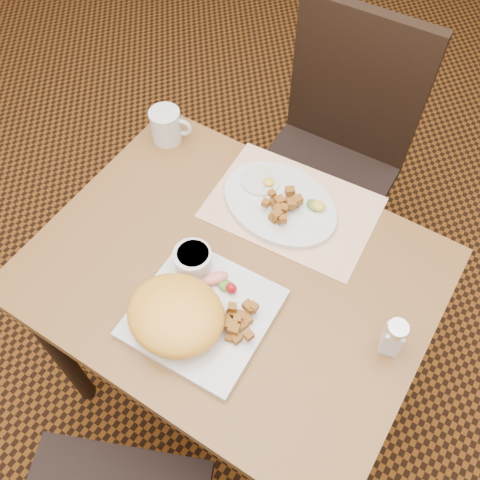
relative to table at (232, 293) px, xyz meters
name	(u,v)px	position (x,y,z in m)	size (l,w,h in m)	color
ground	(234,380)	(0.00, 0.00, -0.64)	(8.00, 8.00, 0.00)	black
table	(232,293)	(0.00, 0.00, 0.00)	(0.90, 0.70, 0.75)	brown
chair_far	(333,150)	(-0.04, 0.65, -0.10)	(0.43, 0.44, 0.97)	black
placemat	(292,207)	(0.03, 0.23, 0.11)	(0.40, 0.28, 0.00)	white
plate_square	(203,313)	(0.01, -0.13, 0.12)	(0.28, 0.28, 0.02)	silver
plate_oval	(280,204)	(0.00, 0.22, 0.12)	(0.30, 0.23, 0.02)	silver
hollandaise_mound	(175,315)	(-0.02, -0.18, 0.16)	(0.21, 0.19, 0.08)	yellow
ramekin	(193,259)	(-0.07, -0.04, 0.15)	(0.09, 0.09, 0.05)	silver
garnish_sq	(221,282)	(0.01, -0.05, 0.14)	(0.09, 0.07, 0.03)	#387223
fried_egg	(261,181)	(-0.07, 0.25, 0.13)	(0.10, 0.10, 0.02)	white
garnish_ov	(317,206)	(0.09, 0.25, 0.14)	(0.06, 0.04, 0.02)	#387223
salt_shaker	(393,337)	(0.38, 0.02, 0.16)	(0.05, 0.05, 0.10)	white
coffee_mug	(167,126)	(-0.37, 0.26, 0.16)	(0.11, 0.08, 0.09)	silver
home_fries_sq	(237,321)	(0.09, -0.11, 0.14)	(0.11, 0.11, 0.03)	#9F5F19
home_fries_ov	(282,206)	(0.02, 0.20, 0.14)	(0.09, 0.12, 0.04)	#9F5F19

